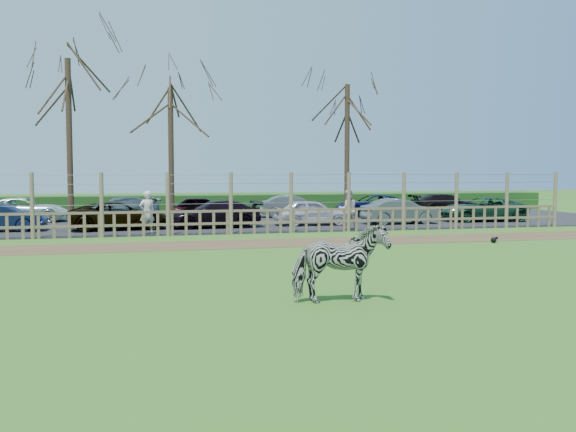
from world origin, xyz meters
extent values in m
plane|color=#568D31|center=(0.00, 0.00, 0.00)|extent=(120.00, 120.00, 0.00)
cube|color=brown|center=(0.00, 4.50, 0.01)|extent=(34.00, 2.80, 0.01)
cube|color=#232326|center=(0.00, 14.50, 0.02)|extent=(44.00, 13.00, 0.04)
cube|color=#1E4716|center=(0.00, 21.50, 0.55)|extent=(46.00, 2.00, 1.10)
cube|color=brown|center=(0.00, 8.00, 0.45)|extent=(30.00, 0.06, 0.10)
cube|color=brown|center=(0.00, 8.00, 0.95)|extent=(30.00, 0.06, 0.10)
cylinder|color=brown|center=(-7.50, 8.00, 1.25)|extent=(0.16, 0.16, 2.50)
cylinder|color=brown|center=(-5.00, 8.00, 1.25)|extent=(0.16, 0.16, 2.50)
cylinder|color=brown|center=(-2.50, 8.00, 1.25)|extent=(0.16, 0.16, 2.50)
cylinder|color=brown|center=(0.00, 8.00, 1.25)|extent=(0.16, 0.16, 2.50)
cylinder|color=brown|center=(2.50, 8.00, 1.25)|extent=(0.16, 0.16, 2.50)
cylinder|color=brown|center=(5.00, 8.00, 1.25)|extent=(0.16, 0.16, 2.50)
cylinder|color=brown|center=(7.50, 8.00, 1.25)|extent=(0.16, 0.16, 2.50)
cylinder|color=brown|center=(10.00, 8.00, 1.25)|extent=(0.16, 0.16, 2.50)
cylinder|color=brown|center=(12.50, 8.00, 1.25)|extent=(0.16, 0.16, 2.50)
cylinder|color=brown|center=(15.00, 8.00, 1.25)|extent=(0.16, 0.16, 2.50)
cylinder|color=gray|center=(0.00, 8.00, 1.25)|extent=(30.00, 0.02, 0.02)
cylinder|color=gray|center=(0.00, 8.00, 1.65)|extent=(30.00, 0.02, 0.02)
cylinder|color=gray|center=(0.00, 8.00, 2.05)|extent=(30.00, 0.02, 0.02)
cylinder|color=gray|center=(0.00, 8.00, 2.40)|extent=(30.00, 0.02, 0.02)
cylinder|color=#3D2B1E|center=(-6.50, 12.50, 3.75)|extent=(0.26, 0.26, 7.50)
cylinder|color=#3D2B1E|center=(-2.00, 13.50, 3.25)|extent=(0.26, 0.26, 6.50)
cylinder|color=#3D2B1E|center=(7.00, 14.00, 3.50)|extent=(0.26, 0.26, 7.00)
imported|color=gray|center=(-0.04, -5.86, 0.77)|extent=(1.82, 0.83, 1.54)
imported|color=silver|center=(-3.29, 8.58, 0.90)|extent=(0.73, 0.59, 1.72)
imported|color=silver|center=(5.13, 8.45, 0.90)|extent=(0.88, 0.71, 1.72)
sphere|color=black|center=(8.58, 2.69, 0.10)|extent=(0.21, 0.21, 0.21)
sphere|color=black|center=(8.70, 2.69, 0.17)|extent=(0.10, 0.10, 0.10)
imported|color=black|center=(-4.40, 10.92, 0.64)|extent=(4.54, 2.54, 1.20)
imported|color=black|center=(-0.30, 10.83, 0.64)|extent=(4.22, 1.91, 1.20)
imported|color=silver|center=(4.28, 11.08, 0.64)|extent=(3.59, 1.59, 1.20)
imported|color=slate|center=(8.58, 10.82, 0.64)|extent=(3.68, 1.40, 1.20)
imported|color=#1D492E|center=(13.30, 11.34, 0.64)|extent=(4.50, 2.43, 1.20)
imported|color=white|center=(-9.05, 16.34, 0.64)|extent=(4.33, 2.01, 1.20)
imported|color=#536267|center=(-4.50, 15.70, 0.64)|extent=(4.32, 2.21, 1.20)
imported|color=black|center=(-0.28, 15.73, 0.64)|extent=(3.64, 1.76, 1.20)
imported|color=slate|center=(4.73, 16.31, 0.64)|extent=(3.76, 1.65, 1.20)
imported|color=#0C0F41|center=(9.17, 15.89, 0.64)|extent=(4.50, 2.42, 1.20)
imported|color=black|center=(13.75, 16.04, 0.64)|extent=(4.25, 1.99, 1.20)
camera|label=1|loc=(-3.98, -17.53, 2.54)|focal=40.00mm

